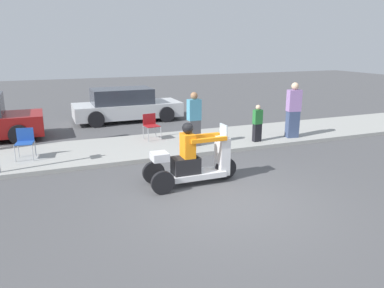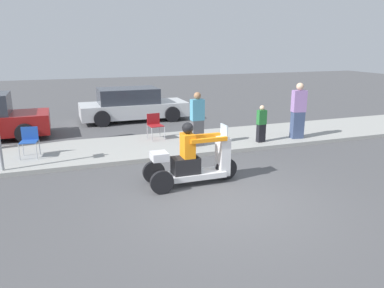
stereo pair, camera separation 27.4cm
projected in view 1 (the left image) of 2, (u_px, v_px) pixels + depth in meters
name	position (u px, v px, depth m)	size (l,w,h in m)	color
ground_plane	(228.00, 203.00, 7.69)	(60.00, 60.00, 0.00)	#4C4C4F
sidewalk_strip	(161.00, 145.00, 11.80)	(28.00, 2.80, 0.12)	#9E9E99
motorcycle_trike	(193.00, 162.00, 8.62)	(2.22, 0.81, 1.47)	black
spectator_far_back	(194.00, 120.00, 11.32)	(0.40, 0.26, 1.65)	#515156
spectator_end_of_line	(293.00, 111.00, 12.34)	(0.47, 0.33, 1.83)	#38476B
spectator_near_curb	(257.00, 124.00, 11.88)	(0.29, 0.18, 1.18)	black
folding_chair_set_back	(151.00, 124.00, 12.23)	(0.51, 0.51, 0.82)	#A5A8AD
folding_chair_curbside	(25.00, 140.00, 10.15)	(0.52, 0.52, 0.82)	#A5A8AD
parked_car_lot_right	(126.00, 105.00, 15.66)	(4.41, 1.95, 1.37)	silver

